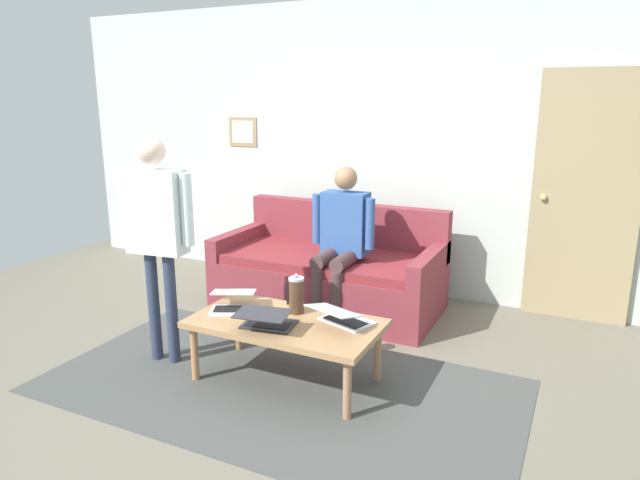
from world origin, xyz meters
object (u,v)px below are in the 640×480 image
object	(u,v)px
laptop_right	(233,304)
laptop_center	(342,317)
person_seated	(341,235)
couch	(330,273)
laptop_left	(267,321)
french_press	(296,295)
interior_door	(585,199)
coffee_table	(286,327)
person_standing	(156,222)

from	to	relation	value
laptop_right	laptop_center	bearing A→B (deg)	-172.39
laptop_center	person_seated	world-z (taller)	person_seated
laptop_right	couch	bearing A→B (deg)	-94.15
laptop_left	french_press	xyz separation A→B (m)	(-0.05, -0.31, 0.08)
interior_door	person_seated	xyz separation A→B (m)	(1.77, 0.86, -0.30)
interior_door	laptop_right	world-z (taller)	interior_door
person_seated	laptop_left	bearing A→B (deg)	92.68
interior_door	coffee_table	world-z (taller)	interior_door
person_seated	french_press	bearing A→B (deg)	96.22
laptop_center	laptop_right	distance (m)	0.77
coffee_table	person_standing	bearing A→B (deg)	7.09
couch	person_standing	world-z (taller)	person_standing
interior_door	laptop_right	bearing A→B (deg)	43.97
couch	person_standing	bearing A→B (deg)	67.99
person_standing	french_press	bearing A→B (deg)	-163.40
interior_door	laptop_right	distance (m)	2.94
couch	person_seated	distance (m)	0.52
coffee_table	couch	bearing A→B (deg)	-77.06
interior_door	couch	bearing A→B (deg)	17.82
couch	laptop_center	xyz separation A→B (m)	(-0.67, 1.26, 0.16)
laptop_left	laptop_right	size ratio (longest dim) A/B	0.97
person_standing	person_seated	distance (m)	1.53
coffee_table	laptop_right	distance (m)	0.42
interior_door	person_seated	bearing A→B (deg)	25.97
laptop_left	laptop_center	bearing A→B (deg)	-147.06
coffee_table	laptop_center	xyz separation A→B (m)	(-0.35, -0.11, 0.09)
person_seated	interior_door	bearing A→B (deg)	-154.03
laptop_left	person_standing	size ratio (longest dim) A/B	0.24
laptop_right	french_press	xyz separation A→B (m)	(-0.41, -0.15, 0.08)
person_standing	laptop_right	bearing A→B (deg)	-166.03
interior_door	laptop_center	size ratio (longest dim) A/B	4.77
person_seated	coffee_table	bearing A→B (deg)	95.54
coffee_table	laptop_right	bearing A→B (deg)	-1.51
person_standing	laptop_left	bearing A→B (deg)	177.80
interior_door	person_standing	xyz separation A→B (m)	(2.58, 2.13, -0.01)
couch	person_standing	distance (m)	1.76
coffee_table	laptop_center	bearing A→B (deg)	-162.15
couch	coffee_table	distance (m)	1.41
coffee_table	laptop_left	world-z (taller)	laptop_left
person_standing	person_seated	world-z (taller)	person_standing
couch	laptop_right	size ratio (longest dim) A/B	4.95
laptop_left	french_press	bearing A→B (deg)	-98.77
interior_door	coffee_table	bearing A→B (deg)	50.49
interior_door	couch	distance (m)	2.20
laptop_left	interior_door	bearing A→B (deg)	-128.37
laptop_right	french_press	distance (m)	0.45
couch	person_seated	world-z (taller)	person_seated
couch	french_press	bearing A→B (deg)	104.40
french_press	person_standing	xyz separation A→B (m)	(0.92, 0.27, 0.47)
coffee_table	laptop_left	bearing A→B (deg)	71.04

